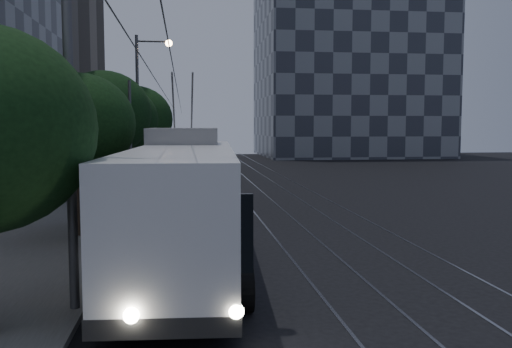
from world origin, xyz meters
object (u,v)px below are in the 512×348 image
object	(u,v)px
car_white_c	(165,170)
car_white_d	(166,165)
car_white_a	(160,180)
streetlamp_far	(144,96)
trolleybus	(184,203)
car_white_b	(187,172)
pickup_silver	(151,197)
streetlamp_near	(88,25)

from	to	relation	value
car_white_c	car_white_d	xyz separation A→B (m)	(0.00, 3.40, 0.16)
car_white_d	car_white_a	bearing A→B (deg)	-88.85
car_white_c	car_white_d	bearing A→B (deg)	71.97
car_white_c	streetlamp_far	size ratio (longest dim) A/B	0.40
trolleybus	car_white_b	size ratio (longest dim) A/B	2.78
car_white_a	car_white_d	distance (m)	12.37
pickup_silver	streetlamp_near	xyz separation A→B (m)	(-0.49, -12.43, 5.12)
trolleybus	car_white_c	distance (m)	26.64
car_white_c	streetlamp_far	world-z (taller)	streetlamp_far
car_white_b	car_white_d	bearing A→B (deg)	100.61
trolleybus	streetlamp_far	bearing A→B (deg)	99.95
car_white_c	streetlamp_near	xyz separation A→B (m)	(-0.49, -30.53, 5.40)
trolleybus	car_white_c	bearing A→B (deg)	96.34
streetlamp_near	car_white_b	bearing A→B (deg)	85.66
car_white_c	streetlamp_near	bearing A→B (deg)	-108.95
streetlamp_far	trolleybus	bearing A→B (deg)	-83.37
car_white_b	car_white_d	world-z (taller)	car_white_d
car_white_a	streetlamp_far	bearing A→B (deg)	110.42
pickup_silver	car_white_a	size ratio (longest dim) A/B	1.44
car_white_d	streetlamp_far	distance (m)	9.99
car_white_a	car_white_d	world-z (taller)	car_white_d
car_white_b	streetlamp_far	distance (m)	6.19
car_white_c	trolleybus	bearing A→B (deg)	-105.02
pickup_silver	streetlamp_far	world-z (taller)	streetlamp_far
pickup_silver	car_white_b	xyz separation A→B (m)	(1.60, 15.05, -0.23)
trolleybus	streetlamp_far	xyz separation A→B (m)	(-2.49, 21.44, 4.06)
pickup_silver	car_white_c	xyz separation A→B (m)	(0.00, 18.10, -0.28)
car_white_b	streetlamp_far	world-z (taller)	streetlamp_far
car_white_a	pickup_silver	bearing A→B (deg)	-85.49
trolleybus	car_white_b	world-z (taller)	trolleybus
streetlamp_far	pickup_silver	bearing A→B (deg)	-85.19
streetlamp_near	streetlamp_far	size ratio (longest dim) A/B	1.03
pickup_silver	car_white_d	size ratio (longest dim) A/B	1.42
car_white_a	streetlamp_near	world-z (taller)	streetlamp_near
car_white_b	streetlamp_near	xyz separation A→B (m)	(-2.09, -27.49, 5.35)
pickup_silver	streetlamp_far	size ratio (longest dim) A/B	0.68
pickup_silver	car_white_d	distance (m)	21.50
pickup_silver	car_white_d	xyz separation A→B (m)	(0.00, 21.50, -0.12)
trolleybus	pickup_silver	bearing A→B (deg)	102.69
car_white_a	trolleybus	bearing A→B (deg)	-80.94
car_white_d	streetlamp_near	distance (m)	34.34
car_white_c	car_white_d	world-z (taller)	car_white_d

